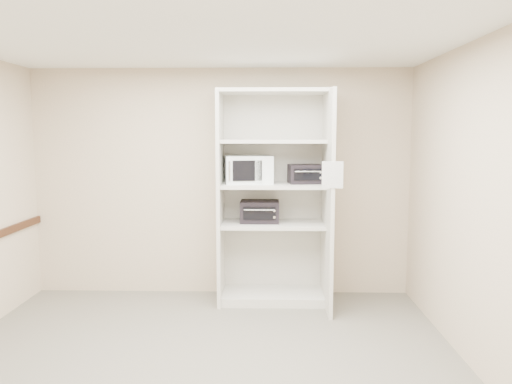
{
  "coord_description": "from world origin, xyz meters",
  "views": [
    {
      "loc": [
        0.55,
        -3.94,
        1.94
      ],
      "look_at": [
        0.43,
        1.44,
        1.3
      ],
      "focal_mm": 35.0,
      "sensor_mm": 36.0,
      "label": 1
    }
  ],
  "objects_px": {
    "microwave": "(248,169)",
    "toaster_oven_lower": "(260,211)",
    "shelving_unit": "(277,204)",
    "toaster_oven_upper": "(305,174)"
  },
  "relations": [
    {
      "from": "shelving_unit",
      "to": "microwave",
      "type": "distance_m",
      "value": 0.52
    },
    {
      "from": "shelving_unit",
      "to": "toaster_oven_lower",
      "type": "xyz_separation_m",
      "value": [
        -0.2,
        0.04,
        -0.09
      ]
    },
    {
      "from": "shelving_unit",
      "to": "toaster_oven_upper",
      "type": "xyz_separation_m",
      "value": [
        0.32,
        0.03,
        0.35
      ]
    },
    {
      "from": "microwave",
      "to": "toaster_oven_upper",
      "type": "height_order",
      "value": "microwave"
    },
    {
      "from": "microwave",
      "to": "toaster_oven_lower",
      "type": "bearing_deg",
      "value": -12.3
    },
    {
      "from": "toaster_oven_lower",
      "to": "toaster_oven_upper",
      "type": "bearing_deg",
      "value": 0.2
    },
    {
      "from": "shelving_unit",
      "to": "microwave",
      "type": "xyz_separation_m",
      "value": [
        -0.33,
        0.05,
        0.4
      ]
    },
    {
      "from": "shelving_unit",
      "to": "toaster_oven_upper",
      "type": "distance_m",
      "value": 0.47
    },
    {
      "from": "shelving_unit",
      "to": "toaster_oven_upper",
      "type": "height_order",
      "value": "shelving_unit"
    },
    {
      "from": "toaster_oven_upper",
      "to": "toaster_oven_lower",
      "type": "xyz_separation_m",
      "value": [
        -0.52,
        0.0,
        -0.43
      ]
    }
  ]
}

